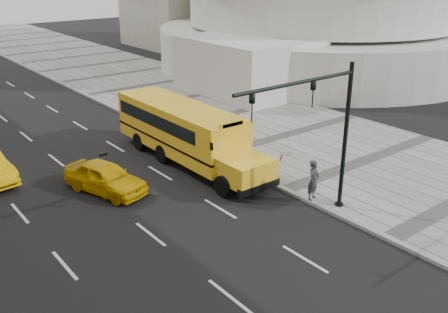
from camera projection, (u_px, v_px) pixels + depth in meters
ground at (115, 186)px, 23.93m from camera, size 140.00×140.00×0.00m
sidewalk_museum at (292, 134)px, 30.82m from camera, size 12.00×140.00×0.15m
curb_museum at (215, 156)px, 27.36m from camera, size 0.30×140.00×0.15m
school_bus at (183, 129)px, 26.47m from camera, size 2.96×11.56×3.19m
taxi_near at (105, 177)px, 23.08m from camera, size 2.97×4.59×1.46m
pedestrian at (314, 180)px, 21.96m from camera, size 0.76×0.60×1.84m
traffic_signal at (324, 125)px, 19.46m from camera, size 6.18×0.36×6.40m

